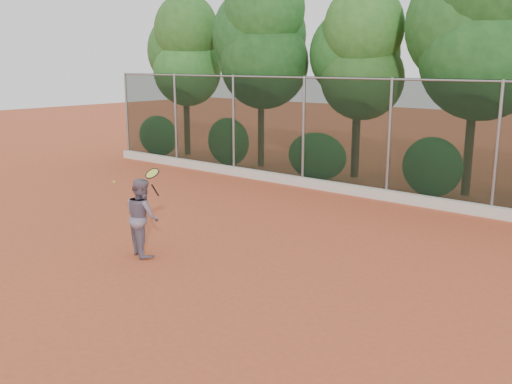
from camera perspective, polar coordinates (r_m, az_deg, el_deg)
The scene contains 7 objects.
ground at distance 11.60m, azimuth -3.18°, elevation -6.88°, with size 80.00×80.00×0.00m, color #BE502D.
concrete_curb at distance 16.99m, azimuth 12.63°, elevation -0.27°, with size 24.00×0.20×0.30m, color silver.
tennis_player at distance 11.94m, azimuth -11.31°, elevation -2.47°, with size 0.79×0.61×1.62m, color slate.
chainlink_fence at distance 16.86m, azimuth 13.19°, elevation 5.50°, with size 24.09×0.09×3.50m.
foliage_backdrop at distance 18.76m, azimuth 14.87°, elevation 13.91°, with size 23.70×3.63×7.55m.
tennis_racket at distance 11.43m, azimuth -10.31°, elevation 1.64°, with size 0.32×0.30×0.58m.
tennis_ball_in_flight at distance 13.23m, azimuth -14.01°, elevation 0.99°, with size 0.06×0.06×0.06m.
Camera 1 is at (7.45, -7.99, 3.90)m, focal length 40.00 mm.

